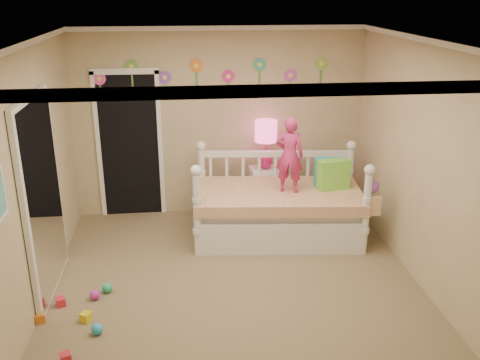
{
  "coord_description": "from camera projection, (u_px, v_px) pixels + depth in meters",
  "views": [
    {
      "loc": [
        -0.51,
        -4.9,
        3.07
      ],
      "look_at": [
        0.1,
        0.6,
        1.05
      ],
      "focal_mm": 39.63,
      "sensor_mm": 36.0,
      "label": 1
    }
  ],
  "objects": [
    {
      "name": "daybed",
      "position": [
        278.0,
        195.0,
        6.75
      ],
      "size": [
        2.24,
        1.35,
        1.16
      ],
      "primitive_type": null,
      "rotation": [
        0.0,
        0.0,
        -0.1
      ],
      "color": "white",
      "rests_on": "floor"
    },
    {
      "name": "back_wall",
      "position": [
        220.0,
        123.0,
        7.33
      ],
      "size": [
        4.0,
        0.01,
        2.6
      ],
      "primitive_type": "cube",
      "color": "tan",
      "rests_on": "floor"
    },
    {
      "name": "toy_scatter",
      "position": [
        63.0,
        315.0,
        5.17
      ],
      "size": [
        1.23,
        1.51,
        0.11
      ],
      "primitive_type": null,
      "rotation": [
        0.0,
        0.0,
        -0.38
      ],
      "color": "#996666",
      "rests_on": "floor"
    },
    {
      "name": "left_wall",
      "position": [
        28.0,
        185.0,
        5.03
      ],
      "size": [
        0.01,
        4.5,
        2.6
      ],
      "primitive_type": "cube",
      "color": "tan",
      "rests_on": "floor"
    },
    {
      "name": "flower_decals",
      "position": [
        212.0,
        77.0,
        7.09
      ],
      "size": [
        3.4,
        0.02,
        0.5
      ],
      "primitive_type": null,
      "color": "#B2668C",
      "rests_on": "back_wall"
    },
    {
      "name": "floor",
      "position": [
        237.0,
        291.0,
        5.68
      ],
      "size": [
        4.0,
        4.5,
        0.01
      ],
      "primitive_type": "cube",
      "color": "#7F684C",
      "rests_on": "ground"
    },
    {
      "name": "pillow_lime",
      "position": [
        333.0,
        175.0,
        6.7
      ],
      "size": [
        0.43,
        0.22,
        0.38
      ],
      "primitive_type": "cube",
      "rotation": [
        0.0,
        0.0,
        0.19
      ],
      "color": "#79D942",
      "rests_on": "daybed"
    },
    {
      "name": "closet_doorway",
      "position": [
        130.0,
        144.0,
        7.28
      ],
      "size": [
        0.9,
        0.04,
        2.07
      ],
      "primitive_type": "cube",
      "color": "black",
      "rests_on": "back_wall"
    },
    {
      "name": "child",
      "position": [
        289.0,
        155.0,
        6.52
      ],
      "size": [
        0.4,
        0.32,
        0.96
      ],
      "primitive_type": "imported",
      "rotation": [
        0.0,
        0.0,
        2.84
      ],
      "color": "#CA2E6E",
      "rests_on": "daybed"
    },
    {
      "name": "pillow_turquoise",
      "position": [
        329.0,
        172.0,
        6.81
      ],
      "size": [
        0.39,
        0.19,
        0.37
      ],
      "primitive_type": "cube",
      "rotation": [
        0.0,
        0.0,
        -0.18
      ],
      "color": "#2AD4A9",
      "rests_on": "daybed"
    },
    {
      "name": "crown_molding",
      "position": [
        236.0,
        46.0,
        4.8
      ],
      "size": [
        4.0,
        4.5,
        0.06
      ],
      "primitive_type": null,
      "color": "white",
      "rests_on": "ceiling"
    },
    {
      "name": "ceiling",
      "position": [
        236.0,
        42.0,
        4.79
      ],
      "size": [
        4.0,
        4.5,
        0.01
      ],
      "primitive_type": "cube",
      "color": "white",
      "rests_on": "floor"
    },
    {
      "name": "right_wall",
      "position": [
        430.0,
        170.0,
        5.44
      ],
      "size": [
        0.01,
        4.5,
        2.6
      ],
      "primitive_type": "cube",
      "color": "tan",
      "rests_on": "floor"
    },
    {
      "name": "table_lamp",
      "position": [
        266.0,
        137.0,
        7.22
      ],
      "size": [
        0.31,
        0.31,
        0.68
      ],
      "color": "#CE1B6A",
      "rests_on": "nightstand"
    },
    {
      "name": "hanging_bag",
      "position": [
        372.0,
        199.0,
        6.28
      ],
      "size": [
        0.2,
        0.16,
        0.36
      ],
      "primitive_type": null,
      "color": "beige",
      "rests_on": "daybed"
    },
    {
      "name": "nightstand",
      "position": [
        265.0,
        191.0,
        7.5
      ],
      "size": [
        0.45,
        0.36,
        0.69
      ],
      "primitive_type": "cube",
      "rotation": [
        0.0,
        0.0,
        0.1
      ],
      "color": "white",
      "rests_on": "floor"
    },
    {
      "name": "mirror_closet",
      "position": [
        43.0,
        198.0,
        5.4
      ],
      "size": [
        0.07,
        1.3,
        2.1
      ],
      "primitive_type": "cube",
      "color": "white",
      "rests_on": "left_wall"
    }
  ]
}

